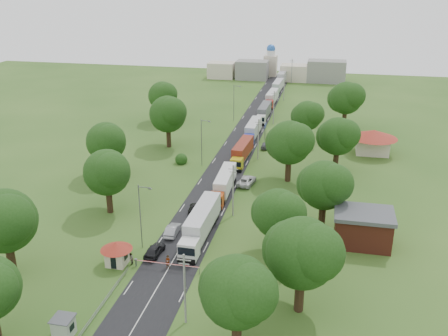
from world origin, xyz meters
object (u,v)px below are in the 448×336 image
(boom_barrier, at_px, (158,263))
(pedestrian_near, at_px, (168,262))
(car_lane_front, at_px, (155,250))
(truck_0, at_px, (201,223))
(guard_booth, at_px, (117,250))
(info_sign, at_px, (265,128))
(car_lane_mid, at_px, (173,230))

(boom_barrier, relative_size, pedestrian_near, 4.84)
(car_lane_front, bearing_deg, truck_0, -124.61)
(guard_booth, height_order, car_lane_front, guard_booth)
(guard_booth, xyz_separation_m, truck_0, (9.35, 9.90, 0.14))
(truck_0, bearing_deg, guard_booth, -133.37)
(info_sign, bearing_deg, guard_booth, -101.68)
(guard_booth, bearing_deg, pedestrian_near, 4.02)
(boom_barrier, bearing_deg, truck_0, 70.48)
(guard_booth, distance_m, info_sign, 61.27)
(guard_booth, distance_m, car_lane_mid, 10.95)
(guard_booth, xyz_separation_m, info_sign, (12.40, 60.00, 0.84))
(boom_barrier, height_order, guard_booth, guard_booth)
(boom_barrier, relative_size, car_lane_mid, 1.97)
(guard_booth, distance_m, pedestrian_near, 7.26)
(car_lane_front, bearing_deg, pedestrian_near, 139.26)
(boom_barrier, height_order, car_lane_mid, car_lane_mid)
(truck_0, relative_size, pedestrian_near, 8.23)
(boom_barrier, relative_size, truck_0, 0.59)
(info_sign, height_order, truck_0, truck_0)
(boom_barrier, height_order, car_lane_front, car_lane_front)
(car_lane_mid, bearing_deg, info_sign, -99.84)
(car_lane_front, height_order, pedestrian_near, pedestrian_near)
(guard_booth, bearing_deg, info_sign, 78.32)
(info_sign, relative_size, car_lane_mid, 0.88)
(boom_barrier, height_order, info_sign, info_sign)
(info_sign, distance_m, car_lane_mid, 50.91)
(car_lane_front, height_order, car_lane_mid, car_lane_front)
(boom_barrier, xyz_separation_m, info_sign, (6.56, 60.00, 2.11))
(info_sign, distance_m, car_lane_front, 57.25)
(boom_barrier, xyz_separation_m, car_lane_front, (-1.64, 3.39, -0.10))
(boom_barrier, height_order, truck_0, truck_0)
(info_sign, bearing_deg, pedestrian_near, -95.05)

